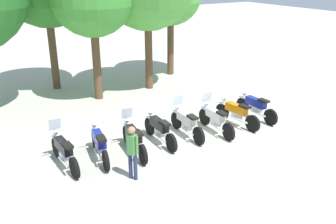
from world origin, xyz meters
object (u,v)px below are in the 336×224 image
object	(u,v)px
motorcycle_2	(134,138)
motorcycle_6	(237,113)
motorcycle_5	(215,119)
motorcycle_0	(64,151)
motorcycle_1	(99,144)
motorcycle_3	(159,129)
motorcycle_4	(186,122)
motorcycle_7	(256,106)
person_0	(132,149)

from	to	relation	value
motorcycle_2	motorcycle_6	world-z (taller)	motorcycle_2
motorcycle_2	motorcycle_5	xyz separation A→B (m)	(3.26, -0.07, 0.00)
motorcycle_0	motorcycle_1	size ratio (longest dim) A/B	1.01
motorcycle_3	motorcycle_5	bearing A→B (deg)	-95.56
motorcycle_0	motorcycle_2	size ratio (longest dim) A/B	1.00
motorcycle_0	motorcycle_1	world-z (taller)	motorcycle_0
motorcycle_3	motorcycle_4	distance (m)	1.09
motorcycle_3	motorcycle_6	size ratio (longest dim) A/B	1.00
motorcycle_2	motorcycle_1	bearing A→B (deg)	86.64
motorcycle_4	motorcycle_7	bearing A→B (deg)	-87.95
motorcycle_4	motorcycle_5	world-z (taller)	same
motorcycle_2	motorcycle_5	distance (m)	3.26
motorcycle_6	motorcycle_4	bearing A→B (deg)	79.73
motorcycle_4	motorcycle_5	xyz separation A→B (m)	(1.09, -0.27, 0.00)
person_0	motorcycle_3	bearing A→B (deg)	13.27
motorcycle_1	person_0	xyz separation A→B (m)	(0.35, -1.63, 0.43)
motorcycle_2	motorcycle_5	size ratio (longest dim) A/B	1.00
motorcycle_0	motorcycle_6	size ratio (longest dim) A/B	1.00
motorcycle_1	motorcycle_3	bearing A→B (deg)	-80.44
motorcycle_4	person_0	xyz separation A→B (m)	(-2.91, -1.63, 0.42)
motorcycle_0	motorcycle_5	world-z (taller)	same
motorcycle_6	motorcycle_7	size ratio (longest dim) A/B	1.00
motorcycle_3	motorcycle_6	xyz separation A→B (m)	(3.26, -0.19, 0.00)
motorcycle_0	motorcycle_1	distance (m)	1.10
motorcycle_3	motorcycle_6	bearing A→B (deg)	-91.49
motorcycle_2	motorcycle_5	bearing A→B (deg)	-83.93
motorcycle_1	motorcycle_7	world-z (taller)	same
motorcycle_0	motorcycle_3	size ratio (longest dim) A/B	1.00
motorcycle_1	person_0	size ratio (longest dim) A/B	1.35
motorcycle_1	motorcycle_5	bearing A→B (deg)	-84.35
motorcycle_3	motorcycle_7	xyz separation A→B (m)	(4.35, -0.08, 0.00)
motorcycle_0	motorcycle_7	size ratio (longest dim) A/B	1.00
motorcycle_2	motorcycle_3	world-z (taller)	motorcycle_2
motorcycle_0	motorcycle_6	distance (m)	6.53
motorcycle_1	motorcycle_6	xyz separation A→B (m)	(5.43, -0.18, 0.00)
motorcycle_6	motorcycle_2	bearing A→B (deg)	84.65
motorcycle_3	motorcycle_7	world-z (taller)	same
motorcycle_5	motorcycle_3	bearing A→B (deg)	86.76
motorcycle_7	person_0	distance (m)	6.38
motorcycle_5	motorcycle_0	bearing A→B (deg)	90.41
motorcycle_7	motorcycle_2	bearing A→B (deg)	90.73
motorcycle_1	motorcycle_7	bearing A→B (deg)	-81.40
motorcycle_2	motorcycle_7	bearing A→B (deg)	-81.33
motorcycle_2	person_0	xyz separation A→B (m)	(-0.74, -1.43, 0.42)
motorcycle_0	person_0	world-z (taller)	person_0
motorcycle_1	motorcycle_0	bearing A→B (deg)	94.54
motorcycle_0	person_0	bearing A→B (deg)	-142.83
motorcycle_1	motorcycle_7	xyz separation A→B (m)	(6.52, -0.07, 0.00)
motorcycle_4	motorcycle_2	bearing A→B (deg)	98.42
person_0	motorcycle_5	bearing A→B (deg)	-10.02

